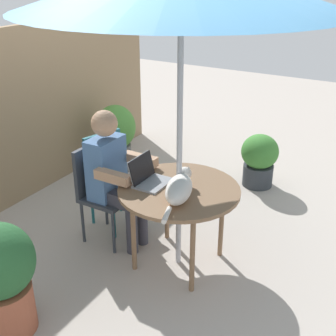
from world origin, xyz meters
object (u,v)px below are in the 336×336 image
object	(u,v)px
cat	(180,188)
potted_plant_corner	(116,134)
potted_plant_near_fence	(259,159)
person_seated	(113,172)
chair_empty	(110,173)
chair_occupied	(100,185)
potted_plant_by_chair	(1,275)
patio_table	(179,195)
laptop	(147,176)

from	to	relation	value
cat	potted_plant_corner	size ratio (longest dim) A/B	0.79
potted_plant_near_fence	person_seated	bearing A→B (deg)	156.86
chair_empty	potted_plant_near_fence	bearing A→B (deg)	-33.80
chair_empty	potted_plant_corner	world-z (taller)	chair_empty
potted_plant_near_fence	chair_occupied	bearing A→B (deg)	152.53
potted_plant_near_fence	potted_plant_corner	world-z (taller)	potted_plant_corner
chair_empty	potted_plant_by_chair	xyz separation A→B (m)	(-1.50, -0.24, -0.06)
cat	potted_plant_corner	bearing A→B (deg)	49.61
person_seated	potted_plant_by_chair	xyz separation A→B (m)	(-1.25, 0.00, -0.23)
potted_plant_near_fence	chair_empty	bearing A→B (deg)	146.20
patio_table	cat	distance (m)	0.21
patio_table	cat	bearing A→B (deg)	-150.00
patio_table	laptop	distance (m)	0.30
patio_table	potted_plant_near_fence	world-z (taller)	patio_table
chair_occupied	potted_plant_by_chair	size ratio (longest dim) A/B	1.07
laptop	chair_occupied	bearing A→B (deg)	85.12
chair_occupied	potted_plant_near_fence	xyz separation A→B (m)	(1.70, -0.88, -0.19)
laptop	potted_plant_by_chair	bearing A→B (deg)	162.63
person_seated	cat	bearing A→B (deg)	-100.59
patio_table	potted_plant_by_chair	xyz separation A→B (m)	(-1.25, 0.64, -0.19)
laptop	potted_plant_by_chair	distance (m)	1.30
chair_occupied	chair_empty	size ratio (longest dim) A/B	1.00
laptop	cat	distance (m)	0.35
chair_occupied	laptop	bearing A→B (deg)	-94.88
laptop	chair_empty	bearing A→B (deg)	63.80
laptop	cat	xyz separation A→B (m)	(-0.09, -0.34, 0.02)
chair_empty	potted_plant_by_chair	distance (m)	1.52
patio_table	chair_empty	xyz separation A→B (m)	(0.26, 0.88, -0.12)
laptop	potted_plant_corner	distance (m)	1.84
potted_plant_near_fence	laptop	bearing A→B (deg)	168.62
person_seated	cat	world-z (taller)	person_seated
cat	potted_plant_corner	distance (m)	2.15
laptop	cat	size ratio (longest dim) A/B	0.47
potted_plant_corner	chair_empty	bearing A→B (deg)	-146.19
laptop	potted_plant_corner	bearing A→B (deg)	44.71
patio_table	cat	xyz separation A→B (m)	(-0.13, -0.08, 0.15)
person_seated	potted_plant_corner	distance (m)	1.55
potted_plant_corner	patio_table	bearing A→B (deg)	-128.88
chair_empty	cat	xyz separation A→B (m)	(-0.39, -0.96, 0.27)
potted_plant_corner	potted_plant_by_chair	bearing A→B (deg)	-160.16
cat	potted_plant_by_chair	xyz separation A→B (m)	(-1.11, 0.72, -0.33)
laptop	potted_plant_by_chair	size ratio (longest dim) A/B	0.36
potted_plant_near_fence	potted_plant_by_chair	size ratio (longest dim) A/B	0.73
potted_plant_by_chair	chair_empty	bearing A→B (deg)	9.01
person_seated	potted_plant_near_fence	xyz separation A→B (m)	(1.70, -0.73, -0.36)
chair_empty	laptop	bearing A→B (deg)	-116.20
potted_plant_near_fence	patio_table	bearing A→B (deg)	177.12
chair_occupied	person_seated	size ratio (longest dim) A/B	0.72
laptop	potted_plant_near_fence	world-z (taller)	laptop
potted_plant_near_fence	potted_plant_corner	size ratio (longest dim) A/B	0.75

